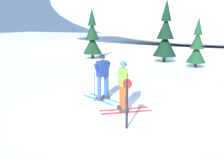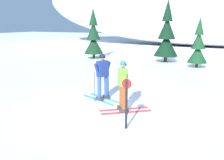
% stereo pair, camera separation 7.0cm
% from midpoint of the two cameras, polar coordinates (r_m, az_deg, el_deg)
% --- Properties ---
extents(ground_plane, '(120.00, 120.00, 0.00)m').
position_cam_midpoint_polar(ground_plane, '(8.25, -1.19, -7.28)').
color(ground_plane, white).
extents(skier_navy_jacket, '(1.77, 1.03, 1.80)m').
position_cam_midpoint_polar(skier_navy_jacket, '(9.09, -2.54, 0.94)').
color(skier_navy_jacket, '#2893CC').
rests_on(skier_navy_jacket, ground).
extents(skier_lime_jacket, '(1.65, 1.39, 1.75)m').
position_cam_midpoint_polar(skier_lime_jacket, '(7.89, 2.43, -1.34)').
color(skier_lime_jacket, red).
rests_on(skier_lime_jacket, ground).
extents(pine_tree_far_left, '(1.62, 1.62, 4.21)m').
position_cam_midpoint_polar(pine_tree_far_left, '(20.30, -4.85, 10.12)').
color(pine_tree_far_left, '#47301E').
rests_on(pine_tree_far_left, ground).
extents(pine_tree_center_left, '(1.82, 1.82, 4.71)m').
position_cam_midpoint_polar(pine_tree_center_left, '(18.80, 12.59, 10.23)').
color(pine_tree_center_left, '#47301E').
rests_on(pine_tree_center_left, ground).
extents(pine_tree_center_right, '(1.29, 1.29, 3.34)m').
position_cam_midpoint_polar(pine_tree_center_right, '(17.03, 19.61, 7.55)').
color(pine_tree_center_right, '#47301E').
rests_on(pine_tree_center_right, ground).
extents(trail_marker_post, '(0.28, 0.07, 1.46)m').
position_cam_midpoint_polar(trail_marker_post, '(6.63, 3.31, -4.97)').
color(trail_marker_post, black).
rests_on(trail_marker_post, ground).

